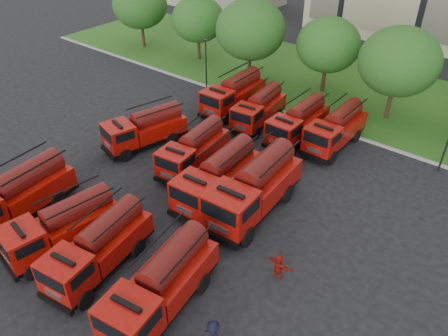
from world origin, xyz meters
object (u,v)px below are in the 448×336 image
object	(u,v)px
fire_truck_5	(194,149)
fire_truck_6	(218,176)
fire_truck_0	(16,195)
firefighter_0	(67,298)
firefighter_1	(71,307)
fire_truck_1	(62,226)
fire_truck_7	(255,187)
fire_truck_2	(99,247)
fire_truck_3	(162,284)
fire_truck_4	(145,128)
fire_truck_10	(298,122)
fire_truck_9	(259,108)
fire_truck_11	(336,128)
firefighter_5	(278,276)
fire_truck_8	(234,94)
firefighter_2	(126,314)

from	to	relation	value
fire_truck_5	fire_truck_6	bearing A→B (deg)	-31.88
fire_truck_0	firefighter_0	size ratio (longest dim) A/B	4.78
fire_truck_5	firefighter_1	distance (m)	13.67
fire_truck_1	fire_truck_7	size ratio (longest dim) A/B	0.85
fire_truck_2	fire_truck_3	world-z (taller)	fire_truck_3
fire_truck_1	fire_truck_2	size ratio (longest dim) A/B	0.99
fire_truck_0	firefighter_0	bearing A→B (deg)	-20.70
fire_truck_0	fire_truck_4	size ratio (longest dim) A/B	1.10
fire_truck_3	firefighter_0	world-z (taller)	fire_truck_3
firefighter_0	fire_truck_6	bearing A→B (deg)	52.59
fire_truck_0	fire_truck_2	world-z (taller)	fire_truck_0
fire_truck_10	fire_truck_6	bearing A→B (deg)	-90.72
firefighter_1	fire_truck_3	bearing A→B (deg)	26.85
fire_truck_9	fire_truck_5	bearing A→B (deg)	-95.95
fire_truck_0	fire_truck_5	distance (m)	11.89
fire_truck_1	fire_truck_10	xyz separation A→B (m)	(4.23, 18.82, -0.01)
fire_truck_4	fire_truck_6	size ratio (longest dim) A/B	0.94
fire_truck_11	fire_truck_2	bearing A→B (deg)	-101.12
fire_truck_2	firefighter_5	size ratio (longest dim) A/B	4.42
fire_truck_7	firefighter_5	size ratio (longest dim) A/B	5.16
fire_truck_8	firefighter_0	distance (m)	22.81
fire_truck_5	firefighter_2	distance (m)	13.21
fire_truck_1	fire_truck_6	xyz separation A→B (m)	(4.02, 9.00, 0.14)
fire_truck_2	fire_truck_3	distance (m)	4.48
fire_truck_8	firefighter_2	world-z (taller)	fire_truck_8
fire_truck_8	fire_truck_7	bearing A→B (deg)	-48.11
fire_truck_2	fire_truck_3	xyz separation A→B (m)	(4.47, 0.22, 0.09)
fire_truck_8	fire_truck_11	world-z (taller)	fire_truck_8
fire_truck_1	fire_truck_5	distance (m)	10.68
fire_truck_0	fire_truck_5	xyz separation A→B (m)	(4.82, 10.87, -0.21)
fire_truck_5	firefighter_1	bearing A→B (deg)	-82.57
fire_truck_2	fire_truck_11	world-z (taller)	fire_truck_11
fire_truck_5	fire_truck_7	xyz separation A→B (m)	(6.24, -1.35, 0.34)
fire_truck_3	firefighter_1	size ratio (longest dim) A/B	4.29
fire_truck_4	fire_truck_10	world-z (taller)	fire_truck_10
fire_truck_1	fire_truck_6	distance (m)	9.86
fire_truck_2	fire_truck_7	world-z (taller)	fire_truck_7
fire_truck_0	fire_truck_2	bearing A→B (deg)	-1.86
fire_truck_11	firefighter_2	world-z (taller)	fire_truck_11
firefighter_1	firefighter_2	distance (m)	2.86
fire_truck_7	fire_truck_8	xyz separation A→B (m)	(-9.49, 10.32, -0.22)
fire_truck_7	fire_truck_11	world-z (taller)	fire_truck_7
fire_truck_4	fire_truck_5	bearing A→B (deg)	15.62
fire_truck_11	fire_truck_9	bearing A→B (deg)	-172.85
fire_truck_10	firefighter_1	bearing A→B (deg)	-90.67
fire_truck_7	firefighter_0	distance (m)	12.28
fire_truck_11	firefighter_0	size ratio (longest dim) A/B	4.24
fire_truck_10	firefighter_0	world-z (taller)	fire_truck_10
fire_truck_3	fire_truck_7	size ratio (longest dim) A/B	0.91
firefighter_5	fire_truck_2	bearing A→B (deg)	40.00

